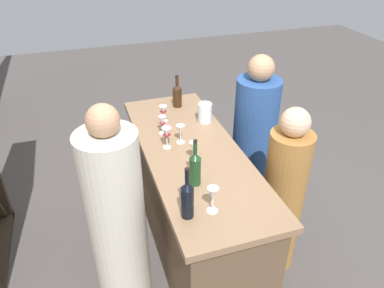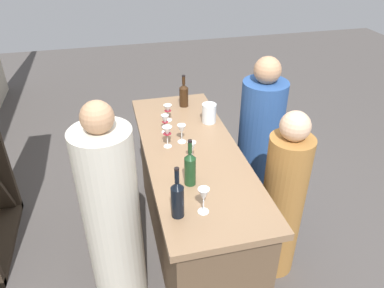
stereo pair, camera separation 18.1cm
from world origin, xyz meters
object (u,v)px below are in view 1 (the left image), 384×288
wine_bottle_leftmost_near_black (187,199)px  person_center_guest (283,198)px  wine_bottle_second_left_olive_green (195,168)px  wine_glass_far_right (167,134)px  wine_glass_near_left (193,148)px  wine_glass_far_center (162,122)px  wine_glass_far_left (213,195)px  person_left_guest (253,143)px  wine_glass_near_center (180,131)px  person_right_guest (118,225)px  water_pitcher (205,113)px  wine_bottle_center_amber_brown (177,95)px  wine_glass_near_right (163,111)px

wine_bottle_leftmost_near_black → person_center_guest: (0.31, -0.84, -0.47)m
wine_bottle_second_left_olive_green → wine_glass_far_right: wine_bottle_second_left_olive_green is taller
wine_glass_near_left → wine_glass_far_center: bearing=14.0°
wine_glass_far_center → wine_glass_far_left: bearing=-176.9°
person_left_guest → wine_glass_near_center: bearing=19.1°
person_left_guest → person_right_guest: bearing=29.0°
person_right_guest → wine_bottle_leftmost_near_black: bearing=-49.7°
wine_glass_near_center → water_pitcher: 0.39m
wine_bottle_second_left_olive_green → wine_glass_far_right: bearing=7.2°
wine_bottle_leftmost_near_black → wine_glass_far_center: bearing=-5.9°
wine_glass_far_center → person_right_guest: (-0.64, 0.48, -0.35)m
person_left_guest → person_center_guest: (-0.73, 0.11, -0.04)m
wine_bottle_leftmost_near_black → wine_glass_near_left: bearing=-21.8°
wine_bottle_leftmost_near_black → water_pitcher: wine_bottle_leftmost_near_black is taller
person_left_guest → water_pitcher: bearing=0.0°
wine_bottle_leftmost_near_black → wine_glass_near_center: bearing=-13.8°
wine_bottle_leftmost_near_black → person_right_guest: 0.62m
wine_glass_near_left → water_pitcher: water_pitcher is taller
wine_glass_far_left → water_pitcher: bearing=-17.5°
wine_bottle_leftmost_near_black → person_center_guest: bearing=-70.1°
wine_bottle_center_amber_brown → wine_glass_far_right: bearing=157.5°
wine_bottle_second_left_olive_green → person_right_guest: 0.64m
person_center_guest → person_right_guest: person_right_guest is taller
wine_glass_far_left → person_left_guest: bearing=-37.7°
wine_bottle_leftmost_near_black → wine_glass_far_left: wine_bottle_leftmost_near_black is taller
wine_glass_near_center → wine_glass_far_right: 0.12m
wine_bottle_center_amber_brown → wine_glass_far_center: wine_bottle_center_amber_brown is taller
wine_glass_far_right → person_right_guest: 0.73m
wine_glass_near_right → wine_glass_far_right: wine_glass_far_right is taller
wine_bottle_leftmost_near_black → wine_glass_far_center: size_ratio=2.19×
wine_glass_near_right → water_pitcher: bearing=-108.6°
wine_glass_far_center → wine_glass_far_right: (-0.21, 0.02, 0.02)m
wine_glass_far_left → wine_bottle_second_left_olive_green: bearing=2.7°
wine_glass_far_right → water_pitcher: size_ratio=1.04×
wine_bottle_center_amber_brown → wine_glass_far_center: 0.49m
wine_bottle_center_amber_brown → person_center_guest: 1.27m
wine_glass_near_right → person_right_guest: 1.05m
wine_bottle_center_amber_brown → wine_glass_far_left: (-1.39, 0.19, 0.01)m
wine_glass_far_center → wine_glass_near_center: bearing=-151.4°
person_right_guest → wine_glass_near_left: bearing=9.0°
wine_glass_far_center → wine_glass_far_right: bearing=174.3°
wine_glass_far_right → wine_glass_far_center: bearing=-5.7°
wine_glass_near_center → person_center_guest: bearing=-126.2°
wine_bottle_second_left_olive_green → wine_glass_near_left: (0.25, -0.07, -0.02)m
person_right_guest → wine_glass_near_center: bearing=29.2°
person_right_guest → water_pitcher: bearing=30.2°
wine_bottle_center_amber_brown → person_center_guest: size_ratio=0.21×
person_center_guest → person_right_guest: (0.01, 1.22, 0.09)m
wine_glass_near_left → wine_glass_far_left: bearing=173.7°
wine_bottle_second_left_olive_green → wine_glass_near_right: wine_bottle_second_left_olive_green is taller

